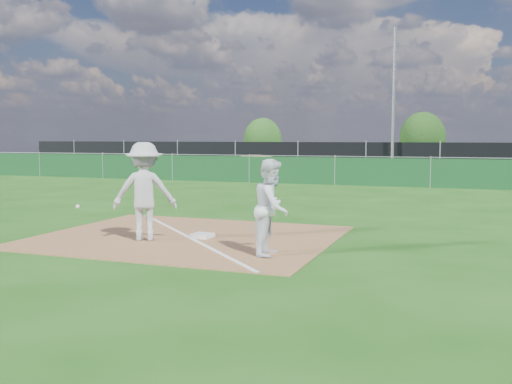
# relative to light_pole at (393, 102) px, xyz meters

# --- Properties ---
(ground) EXTENTS (90.00, 90.00, 0.00)m
(ground) POSITION_rel_light_pole_xyz_m (-1.50, -12.70, -4.00)
(ground) COLOR #194E10
(ground) RESTS_ON ground
(infield_dirt) EXTENTS (6.00, 5.00, 0.02)m
(infield_dirt) POSITION_rel_light_pole_xyz_m (-1.50, -21.70, -3.99)
(infield_dirt) COLOR brown
(infield_dirt) RESTS_ON ground
(foul_line) EXTENTS (5.01, 5.01, 0.01)m
(foul_line) POSITION_rel_light_pole_xyz_m (-1.50, -21.70, -3.98)
(foul_line) COLOR white
(foul_line) RESTS_ON infield_dirt
(green_fence) EXTENTS (44.00, 0.05, 1.20)m
(green_fence) POSITION_rel_light_pole_xyz_m (-1.50, -7.70, -3.40)
(green_fence) COLOR #113E1B
(green_fence) RESTS_ON ground
(dirt_mound) EXTENTS (3.38, 2.60, 1.17)m
(dirt_mound) POSITION_rel_light_pole_xyz_m (-6.50, -4.20, -3.42)
(dirt_mound) COLOR #977749
(dirt_mound) RESTS_ON ground
(black_fence) EXTENTS (46.00, 0.04, 1.80)m
(black_fence) POSITION_rel_light_pole_xyz_m (-1.50, 0.30, -3.10)
(black_fence) COLOR black
(black_fence) RESTS_ON ground
(parking_lot) EXTENTS (46.00, 9.00, 0.01)m
(parking_lot) POSITION_rel_light_pole_xyz_m (-1.50, 5.30, -4.00)
(parking_lot) COLOR black
(parking_lot) RESTS_ON ground
(light_pole) EXTENTS (0.16, 0.16, 8.00)m
(light_pole) POSITION_rel_light_pole_xyz_m (0.00, 0.00, 0.00)
(light_pole) COLOR slate
(light_pole) RESTS_ON ground
(first_base) EXTENTS (0.42, 0.42, 0.08)m
(first_base) POSITION_rel_light_pole_xyz_m (-1.15, -21.70, -3.94)
(first_base) COLOR white
(first_base) RESTS_ON infield_dirt
(play_at_first) EXTENTS (2.15, 1.17, 1.96)m
(play_at_first) POSITION_rel_light_pole_xyz_m (-2.09, -22.36, -3.00)
(play_at_first) COLOR silver
(play_at_first) RESTS_ON infield_dirt
(runner) EXTENTS (0.71, 0.88, 1.70)m
(runner) POSITION_rel_light_pole_xyz_m (0.73, -22.79, -3.15)
(runner) COLOR white
(runner) RESTS_ON ground
(car_left) EXTENTS (4.82, 2.36, 1.58)m
(car_left) POSITION_rel_light_pole_xyz_m (-9.43, 5.36, -3.20)
(car_left) COLOR #B6B9BF
(car_left) RESTS_ON parking_lot
(car_mid) EXTENTS (5.08, 3.11, 1.58)m
(car_mid) POSITION_rel_light_pole_xyz_m (-0.97, 5.58, -3.20)
(car_mid) COLOR black
(car_mid) RESTS_ON parking_lot
(car_right) EXTENTS (4.75, 1.98, 1.37)m
(car_right) POSITION_rel_light_pole_xyz_m (2.73, 4.95, -3.31)
(car_right) COLOR black
(car_right) RESTS_ON parking_lot
(tree_left) EXTENTS (3.07, 3.07, 3.65)m
(tree_left) POSITION_rel_light_pole_xyz_m (-11.64, 11.20, -2.12)
(tree_left) COLOR #382316
(tree_left) RESTS_ON ground
(tree_mid) EXTENTS (3.35, 3.35, 3.97)m
(tree_mid) POSITION_rel_light_pole_xyz_m (0.71, 12.02, -1.96)
(tree_mid) COLOR #382316
(tree_mid) RESTS_ON ground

